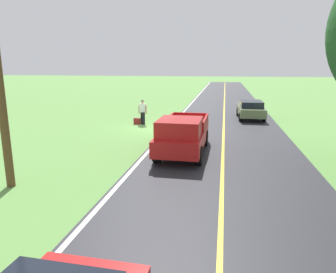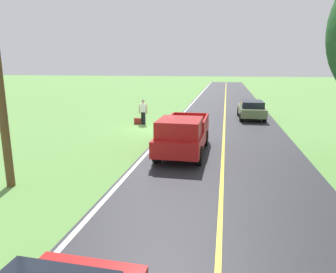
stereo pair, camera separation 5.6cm
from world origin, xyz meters
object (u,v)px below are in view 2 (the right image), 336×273
at_px(suitcase_carried, 138,121).
at_px(pickup_truck_passing, 183,134).
at_px(sedan_near_oncoming, 251,109).
at_px(hitchhiker_walking, 143,111).

height_order(suitcase_carried, pickup_truck_passing, pickup_truck_passing).
distance_m(suitcase_carried, pickup_truck_passing, 8.27).
xyz_separation_m(pickup_truck_passing, sedan_near_oncoming, (-3.92, -10.95, -0.21)).
height_order(hitchhiker_walking, sedan_near_oncoming, hitchhiker_walking).
height_order(hitchhiker_walking, suitcase_carried, hitchhiker_walking).
bearing_deg(pickup_truck_passing, sedan_near_oncoming, -109.69).
bearing_deg(sedan_near_oncoming, pickup_truck_passing, 70.31).
bearing_deg(suitcase_carried, pickup_truck_passing, 34.80).
relative_size(pickup_truck_passing, sedan_near_oncoming, 1.22).
bearing_deg(pickup_truck_passing, hitchhiker_walking, -62.10).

